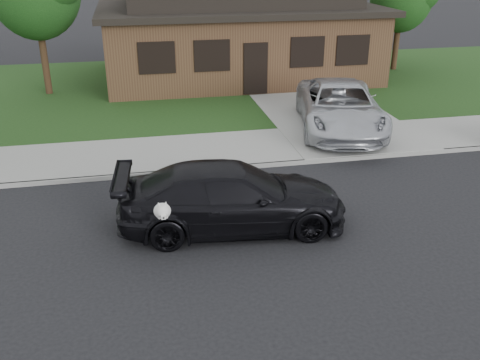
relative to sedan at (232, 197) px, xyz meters
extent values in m
plane|color=black|center=(-0.94, -0.19, -0.74)|extent=(120.00, 120.00, 0.00)
cube|color=gray|center=(-0.94, 4.81, -0.68)|extent=(60.00, 3.00, 0.12)
cube|color=gray|center=(-0.94, 3.31, -0.68)|extent=(60.00, 0.12, 0.12)
cube|color=#193814|center=(-0.94, 12.81, -0.68)|extent=(60.00, 13.00, 0.13)
cube|color=gray|center=(5.06, 9.81, -0.67)|extent=(4.50, 13.00, 0.14)
imported|color=black|center=(0.01, 0.00, 0.00)|extent=(5.27, 2.50, 1.49)
ellipsoid|color=white|center=(-1.60, -0.97, 0.31)|extent=(0.34, 0.40, 0.30)
sphere|color=white|center=(-1.60, -1.20, 0.41)|extent=(0.26, 0.26, 0.26)
cube|color=white|center=(-1.60, -1.33, 0.37)|extent=(0.09, 0.12, 0.08)
sphere|color=black|center=(-1.60, -1.39, 0.37)|extent=(0.04, 0.04, 0.04)
cone|color=white|center=(-1.67, -1.15, 0.55)|extent=(0.11, 0.11, 0.14)
cone|color=white|center=(-1.54, -1.15, 0.55)|extent=(0.11, 0.11, 0.14)
imported|color=silver|center=(4.80, 5.77, 0.18)|extent=(3.82, 6.08, 1.57)
cube|color=#0D1391|center=(4.00, 4.23, -0.22)|extent=(0.57, 0.57, 0.80)
cube|color=navy|center=(4.00, 4.23, 0.22)|extent=(0.63, 0.63, 0.09)
cylinder|color=black|center=(3.83, 3.99, -0.56)|extent=(0.07, 0.13, 0.12)
cylinder|color=black|center=(4.18, 3.99, -0.56)|extent=(0.07, 0.13, 0.12)
cube|color=#422B1C|center=(3.06, 14.81, 0.89)|extent=(12.00, 8.00, 3.00)
cube|color=black|center=(3.06, 14.81, 2.51)|extent=(12.60, 8.60, 0.25)
cube|color=black|center=(3.06, 10.78, 0.49)|extent=(1.00, 0.06, 2.10)
cube|color=black|center=(-0.94, 10.78, 1.09)|extent=(1.30, 0.05, 1.10)
cube|color=black|center=(1.26, 10.78, 1.09)|extent=(1.30, 0.05, 1.10)
cube|color=black|center=(5.26, 10.78, 1.09)|extent=(1.30, 0.05, 1.10)
cube|color=black|center=(7.26, 10.78, 1.09)|extent=(1.30, 0.05, 1.10)
cylinder|color=#332114|center=(-5.44, 12.81, 0.62)|extent=(0.28, 0.28, 2.48)
cylinder|color=#332114|center=(11.06, 14.31, 0.40)|extent=(0.28, 0.28, 2.03)
camera|label=1|loc=(-1.99, -10.58, 5.19)|focal=40.00mm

